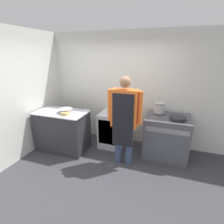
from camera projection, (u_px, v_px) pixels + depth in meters
The scene contains 11 objects.
ground_plane at pixel (93, 175), 3.31m from camera, with size 14.00×14.00×0.00m, color #38383D.
wall_back at pixel (119, 89), 4.33m from camera, with size 8.00×0.05×2.70m.
wall_left at pixel (44, 89), 4.32m from camera, with size 0.05×8.00×2.70m.
prep_counter at pixel (63, 130), 4.12m from camera, with size 1.19×0.69×0.93m.
stove at pixel (166, 136), 3.83m from camera, with size 0.92×0.77×0.95m.
fridge_unit at pixel (113, 129), 4.30m from camera, with size 0.58×0.68×0.85m.
person_cook at pixel (124, 116), 3.38m from camera, with size 0.69×0.24×1.81m.
mixing_bowl at pixel (66, 111), 3.91m from camera, with size 0.31×0.31×0.09m.
plastic_tub at pixel (65, 113), 3.77m from camera, with size 0.14×0.14×0.07m.
stock_pot at pixel (159, 107), 3.82m from camera, with size 0.24×0.24×0.24m.
saute_pan at pixel (178, 118), 3.49m from camera, with size 0.32×0.32×0.05m.
Camera 1 is at (1.24, -2.48, 2.21)m, focal length 28.00 mm.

